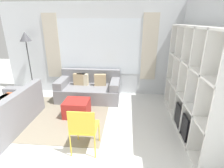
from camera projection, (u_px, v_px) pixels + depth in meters
wall_back at (100, 50)px, 5.23m from camera, size 5.85×0.11×2.70m
wall_right at (205, 66)px, 3.44m from camera, size 0.07×4.55×2.70m
area_rug at (58, 116)px, 4.25m from camera, size 2.39×2.09×0.01m
shelving_unit at (194, 83)px, 3.47m from camera, size 0.41×2.61×2.11m
couch_main at (89, 89)px, 5.14m from camera, size 1.78×0.95×0.81m
couch_side at (4, 116)px, 3.68m from camera, size 0.95×1.91×0.81m
ottoman at (77, 108)px, 4.22m from camera, size 0.59×0.51×0.40m
floor_lamp at (26, 41)px, 5.02m from camera, size 0.32×0.32×1.89m
folding_chair at (84, 127)px, 2.93m from camera, size 0.44×0.46×0.86m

